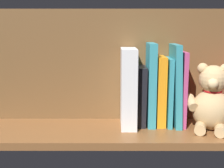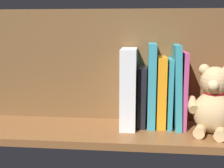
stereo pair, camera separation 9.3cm
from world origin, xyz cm
name	(u,v)px [view 2 (the right image)]	position (x,y,z in cm)	size (l,w,h in cm)	color
ground_plane	(112,131)	(0.00, 0.00, -1.10)	(98.79, 25.49, 2.20)	brown
shelf_back_panel	(115,65)	(0.00, -10.49, 18.41)	(98.79, 1.50, 36.82)	brown
teddy_bear	(214,104)	(-30.05, 1.28, 8.99)	(15.73, 15.45, 20.42)	tan
book_2	(183,90)	(-21.93, -3.93, 11.76)	(1.37, 10.82, 23.52)	#B23F72
book_3	(177,87)	(-19.81, -3.42, 12.89)	(1.94, 11.85, 25.78)	teal
book_4	(170,93)	(-17.67, -3.87, 10.76)	(1.41, 10.95, 21.52)	teal
book_5	(161,92)	(-15.13, -4.30, 10.99)	(2.76, 10.09, 21.98)	orange
book_6	(152,85)	(-12.08, -3.91, 13.07)	(2.42, 10.86, 26.15)	teal
book_7	(142,96)	(-9.10, -4.20, 9.39)	(2.61, 10.30, 18.79)	black
dictionary_thick_white	(129,88)	(-4.95, -2.57, 12.29)	(4.76, 13.36, 24.59)	silver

